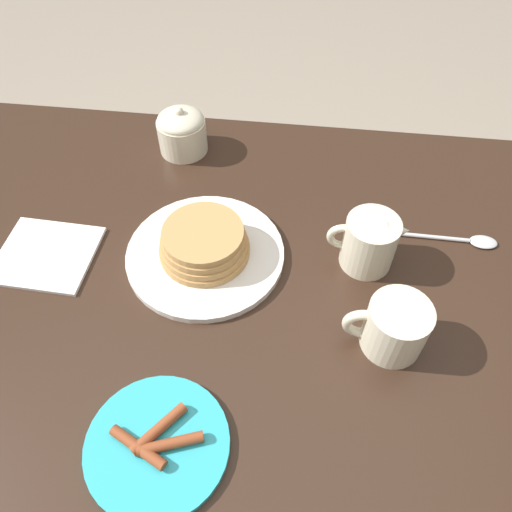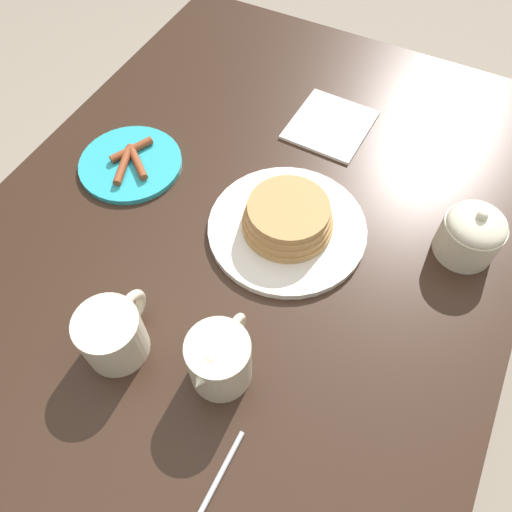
% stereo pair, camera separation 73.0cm
% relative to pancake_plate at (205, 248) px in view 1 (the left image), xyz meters
% --- Properties ---
extents(ground_plane, '(8.00, 8.00, 0.00)m').
position_rel_pancake_plate_xyz_m(ground_plane, '(-0.01, 0.06, -0.75)').
color(ground_plane, gray).
extents(dining_table, '(1.13, 0.85, 0.73)m').
position_rel_pancake_plate_xyz_m(dining_table, '(-0.01, 0.06, -0.15)').
color(dining_table, '#332116').
rests_on(dining_table, ground_plane).
extents(pancake_plate, '(0.26, 0.26, 0.06)m').
position_rel_pancake_plate_xyz_m(pancake_plate, '(0.00, 0.00, 0.00)').
color(pancake_plate, white).
rests_on(pancake_plate, dining_table).
extents(side_plate_bacon, '(0.18, 0.18, 0.02)m').
position_rel_pancake_plate_xyz_m(side_plate_bacon, '(0.00, 0.31, -0.02)').
color(side_plate_bacon, '#2DADBC').
rests_on(side_plate_bacon, dining_table).
extents(coffee_mug, '(0.12, 0.09, 0.08)m').
position_rel_pancake_plate_xyz_m(coffee_mug, '(-0.29, 0.12, 0.02)').
color(coffee_mug, beige).
rests_on(coffee_mug, dining_table).
extents(creamer_pitcher, '(0.12, 0.08, 0.10)m').
position_rel_pancake_plate_xyz_m(creamer_pitcher, '(-0.26, -0.02, 0.03)').
color(creamer_pitcher, beige).
rests_on(creamer_pitcher, dining_table).
extents(sugar_bowl, '(0.09, 0.09, 0.09)m').
position_rel_pancake_plate_xyz_m(sugar_bowl, '(0.09, -0.26, 0.02)').
color(sugar_bowl, beige).
rests_on(sugar_bowl, dining_table).
extents(napkin, '(0.16, 0.14, 0.01)m').
position_rel_pancake_plate_xyz_m(napkin, '(0.26, 0.03, -0.02)').
color(napkin, white).
rests_on(napkin, dining_table).
extents(spoon, '(0.16, 0.03, 0.01)m').
position_rel_pancake_plate_xyz_m(spoon, '(-0.43, -0.08, -0.02)').
color(spoon, silver).
rests_on(spoon, dining_table).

